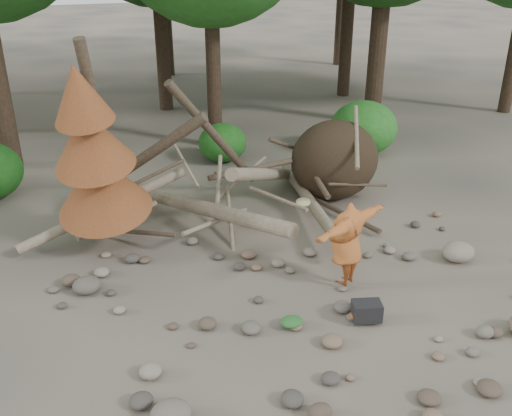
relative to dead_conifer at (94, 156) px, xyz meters
name	(u,v)px	position (x,y,z in m)	size (l,w,h in m)	color
ground	(313,311)	(3.12, -3.37, -2.11)	(120.00, 120.00, 0.00)	#514C44
deadfall_pile	(314,165)	(5.13, 0.87, -1.16)	(8.55, 5.24, 3.30)	#332619
dead_conifer	(94,156)	(0.00, 0.00, 0.00)	(2.06, 2.16, 4.35)	#4C3F30
bush_mid	(223,143)	(3.92, 4.43, -1.55)	(1.40, 1.40, 1.12)	#22681E
bush_right	(364,128)	(8.12, 3.63, -1.31)	(2.00, 2.00, 1.60)	#2C7B26
frisbee_thrower	(347,243)	(4.01, -2.85, -1.22)	(2.13, 1.37, 1.88)	#AF5B27
backpack	(366,314)	(3.82, -3.98, -1.95)	(0.48, 0.32, 0.32)	black
cloth_green	(292,324)	(2.58, -3.69, -2.04)	(0.38, 0.32, 0.14)	#265F27
cloth_orange	(359,318)	(3.72, -3.91, -2.05)	(0.34, 0.28, 0.12)	#9F4B1B
boulder_front_left	(171,414)	(0.24, -5.05, -1.95)	(0.55, 0.50, 0.33)	#6D645A
boulder_mid_right	(458,252)	(6.61, -2.80, -1.92)	(0.65, 0.58, 0.39)	gray
boulder_mid_left	(87,285)	(-0.50, -1.42, -1.96)	(0.51, 0.46, 0.31)	#5A524B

